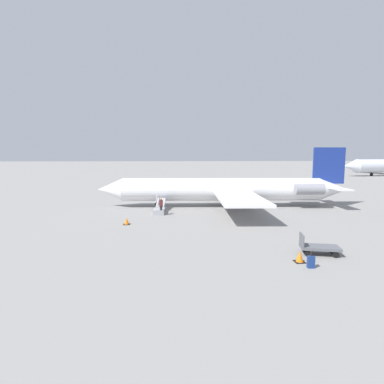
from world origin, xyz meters
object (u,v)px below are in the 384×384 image
passenger (161,205)px  boarding_stairs (159,209)px  luggage_cart (318,247)px  airplane_main (229,189)px  suitcase (311,262)px

passenger → boarding_stairs: bearing=13.4°
passenger → luggage_cart: passenger is taller
boarding_stairs → passenger: bearing=-166.6°
passenger → luggage_cart: bearing=-139.3°
luggage_cart → passenger: bearing=-39.6°
boarding_stairs → passenger: size_ratio=2.35×
airplane_main → passenger: 8.99m
luggage_cart → airplane_main: bearing=-70.6°
boarding_stairs → suitcase: bearing=-148.5°
airplane_main → passenger: bearing=33.8°
airplane_main → suitcase: (-0.05, 19.18, -1.70)m
suitcase → airplane_main: bearing=-89.9°
airplane_main → boarding_stairs: 8.75m
passenger → suitcase: (-7.86, 14.86, -0.67)m
passenger → suitcase: bearing=-147.3°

